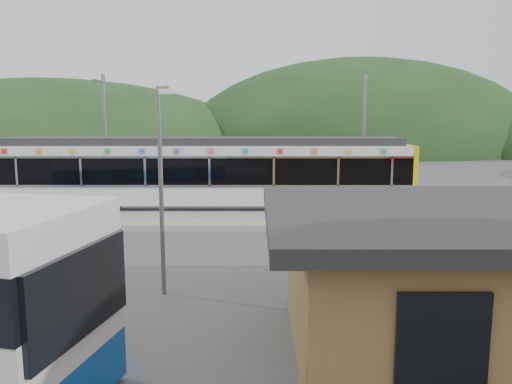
{
  "coord_description": "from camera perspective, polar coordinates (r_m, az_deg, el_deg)",
  "views": [
    {
      "loc": [
        1.23,
        -18.58,
        4.76
      ],
      "look_at": [
        1.19,
        1.0,
        1.8
      ],
      "focal_mm": 35.0,
      "sensor_mm": 36.0,
      "label": 1
    }
  ],
  "objects": [
    {
      "name": "catenary_mast_west",
      "position": [
        28.38,
        -16.82,
        6.0
      ],
      "size": [
        0.18,
        1.8,
        7.0
      ],
      "color": "slate",
      "rests_on": "ground"
    },
    {
      "name": "ground",
      "position": [
        19.22,
        -3.56,
        -5.75
      ],
      "size": [
        120.0,
        120.0,
        0.0
      ],
      "primitive_type": "plane",
      "color": "#4C4C4F",
      "rests_on": "ground"
    },
    {
      "name": "train",
      "position": [
        24.87,
        -6.12,
        2.34
      ],
      "size": [
        20.44,
        3.01,
        3.74
      ],
      "color": "black",
      "rests_on": "ground"
    },
    {
      "name": "station_shelter",
      "position": [
        11.16,
        25.73,
        -8.96
      ],
      "size": [
        9.2,
        6.2,
        3.0
      ],
      "color": "olive",
      "rests_on": "ground"
    },
    {
      "name": "lamp_post",
      "position": [
        13.19,
        -10.95,
        2.14
      ],
      "size": [
        0.49,
        1.04,
        5.52
      ],
      "rotation": [
        0.0,
        0.0,
        0.42
      ],
      "color": "slate",
      "rests_on": "ground"
    },
    {
      "name": "hills",
      "position": [
        24.83,
        11.66,
        -2.62
      ],
      "size": [
        146.0,
        149.0,
        26.0
      ],
      "color": "#1E3D19",
      "rests_on": "ground"
    },
    {
      "name": "catenary_mast_east",
      "position": [
        27.77,
        12.19,
        6.12
      ],
      "size": [
        0.18,
        1.8,
        7.0
      ],
      "color": "slate",
      "rests_on": "ground"
    },
    {
      "name": "yellow_line",
      "position": [
        21.09,
        -3.23,
        -3.6
      ],
      "size": [
        26.0,
        0.1,
        0.01
      ],
      "primitive_type": "cube",
      "color": "yellow",
      "rests_on": "platform"
    },
    {
      "name": "platform",
      "position": [
        22.39,
        -3.03,
        -3.29
      ],
      "size": [
        26.0,
        3.2,
        0.3
      ],
      "primitive_type": "cube",
      "color": "#9E9E99",
      "rests_on": "ground"
    }
  ]
}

